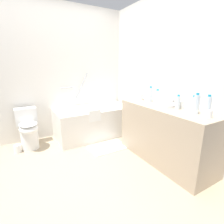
# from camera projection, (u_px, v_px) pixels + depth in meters

# --- Properties ---
(ground_plane) EXTENTS (3.95, 3.95, 0.00)m
(ground_plane) POSITION_uv_depth(u_px,v_px,m) (80.00, 170.00, 2.32)
(ground_plane) COLOR tan
(wall_back_tiled) EXTENTS (3.35, 0.10, 2.48)m
(wall_back_tiled) POSITION_uv_depth(u_px,v_px,m) (51.00, 73.00, 3.19)
(wall_back_tiled) COLOR white
(wall_back_tiled) RESTS_ON ground_plane
(wall_right_mirror) EXTENTS (0.10, 3.16, 2.48)m
(wall_right_mirror) POSITION_uv_depth(u_px,v_px,m) (167.00, 74.00, 2.73)
(wall_right_mirror) COLOR white
(wall_right_mirror) RESTS_ON ground_plane
(bathtub) EXTENTS (1.47, 0.75, 1.24)m
(bathtub) POSITION_uv_depth(u_px,v_px,m) (94.00, 121.00, 3.40)
(bathtub) COLOR white
(bathtub) RESTS_ON ground_plane
(toilet) EXTENTS (0.34, 0.52, 0.69)m
(toilet) POSITION_uv_depth(u_px,v_px,m) (28.00, 129.00, 2.87)
(toilet) COLOR white
(toilet) RESTS_ON ground_plane
(vanity_counter) EXTENTS (0.57, 1.45, 0.82)m
(vanity_counter) POSITION_uv_depth(u_px,v_px,m) (165.00, 134.00, 2.48)
(vanity_counter) COLOR tan
(vanity_counter) RESTS_ON ground_plane
(sink_basin) EXTENTS (0.33, 0.33, 0.04)m
(sink_basin) POSITION_uv_depth(u_px,v_px,m) (164.00, 105.00, 2.41)
(sink_basin) COLOR white
(sink_basin) RESTS_ON vanity_counter
(sink_faucet) EXTENTS (0.10, 0.15, 0.07)m
(sink_faucet) POSITION_uv_depth(u_px,v_px,m) (173.00, 102.00, 2.50)
(sink_faucet) COLOR #B2B2B8
(sink_faucet) RESTS_ON vanity_counter
(water_bottle_0) EXTENTS (0.06, 0.06, 0.24)m
(water_bottle_0) POSITION_uv_depth(u_px,v_px,m) (208.00, 106.00, 1.92)
(water_bottle_0) COLOR silver
(water_bottle_0) RESTS_ON vanity_counter
(water_bottle_1) EXTENTS (0.07, 0.07, 0.21)m
(water_bottle_1) POSITION_uv_depth(u_px,v_px,m) (157.00, 96.00, 2.61)
(water_bottle_1) COLOR silver
(water_bottle_1) RESTS_ON vanity_counter
(water_bottle_2) EXTENTS (0.07, 0.07, 0.25)m
(water_bottle_2) POSITION_uv_depth(u_px,v_px,m) (150.00, 95.00, 2.65)
(water_bottle_2) COLOR silver
(water_bottle_2) RESTS_ON vanity_counter
(water_bottle_3) EXTENTS (0.06, 0.06, 0.20)m
(water_bottle_3) POSITION_uv_depth(u_px,v_px,m) (178.00, 103.00, 2.21)
(water_bottle_3) COLOR silver
(water_bottle_3) RESTS_ON vanity_counter
(water_bottle_4) EXTENTS (0.06, 0.06, 0.25)m
(water_bottle_4) POSITION_uv_depth(u_px,v_px,m) (196.00, 104.00, 2.00)
(water_bottle_4) COLOR silver
(water_bottle_4) RESTS_ON vanity_counter
(water_bottle_5) EXTENTS (0.06, 0.06, 0.21)m
(water_bottle_5) POSITION_uv_depth(u_px,v_px,m) (194.00, 104.00, 2.11)
(water_bottle_5) COLOR silver
(water_bottle_5) RESTS_ON vanity_counter
(drinking_glass_0) EXTENTS (0.07, 0.07, 0.09)m
(drinking_glass_0) POSITION_uv_depth(u_px,v_px,m) (209.00, 114.00, 1.86)
(drinking_glass_0) COLOR white
(drinking_glass_0) RESTS_ON vanity_counter
(drinking_glass_1) EXTENTS (0.06, 0.06, 0.10)m
(drinking_glass_1) POSITION_uv_depth(u_px,v_px,m) (141.00, 97.00, 2.82)
(drinking_glass_1) COLOR white
(drinking_glass_1) RESTS_ON vanity_counter
(drinking_glass_2) EXTENTS (0.06, 0.06, 0.10)m
(drinking_glass_2) POSITION_uv_depth(u_px,v_px,m) (181.00, 105.00, 2.27)
(drinking_glass_2) COLOR white
(drinking_glass_2) RESTS_ON vanity_counter
(drinking_glass_3) EXTENTS (0.08, 0.08, 0.08)m
(drinking_glass_3) POSITION_uv_depth(u_px,v_px,m) (147.00, 98.00, 2.80)
(drinking_glass_3) COLOR white
(drinking_glass_3) RESTS_ON vanity_counter
(soap_dish) EXTENTS (0.09, 0.06, 0.02)m
(soap_dish) POSITION_uv_depth(u_px,v_px,m) (144.00, 98.00, 2.91)
(soap_dish) COLOR white
(soap_dish) RESTS_ON vanity_counter
(bath_mat) EXTENTS (0.63, 0.40, 0.01)m
(bath_mat) POSITION_uv_depth(u_px,v_px,m) (108.00, 147.00, 2.95)
(bath_mat) COLOR white
(bath_mat) RESTS_ON ground_plane
(toilet_paper_roll) EXTENTS (0.11, 0.11, 0.13)m
(toilet_paper_roll) POSITION_uv_depth(u_px,v_px,m) (18.00, 149.00, 2.77)
(toilet_paper_roll) COLOR white
(toilet_paper_roll) RESTS_ON ground_plane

